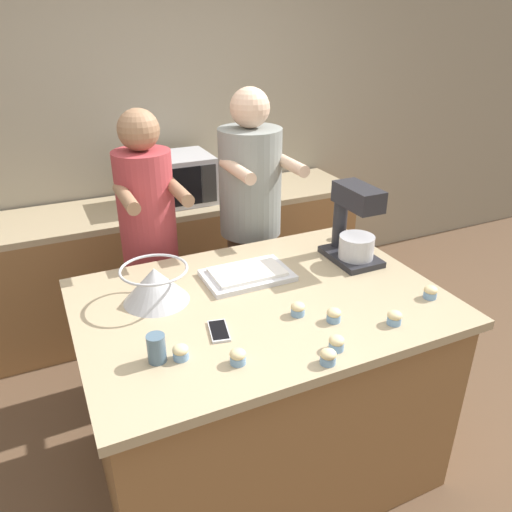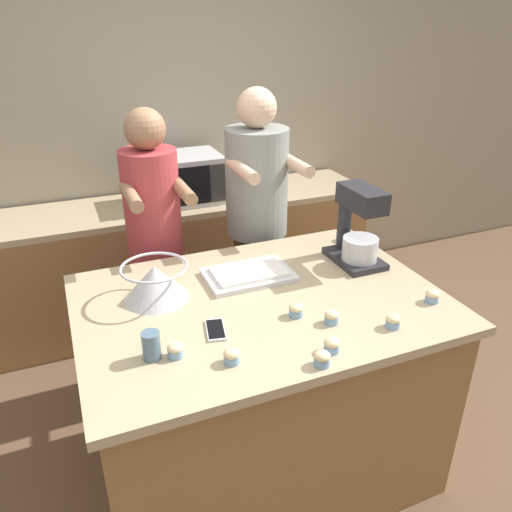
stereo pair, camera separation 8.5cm
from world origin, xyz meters
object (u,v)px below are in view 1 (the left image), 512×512
cell_phone (219,331)px  cupcake_3 (337,343)px  mixing_bowl (155,283)px  cupcake_8 (334,315)px  drinking_glass (156,348)px  baking_tray (247,274)px  cupcake_4 (340,234)px  cupcake_7 (328,357)px  person_left (151,253)px  cupcake_1 (430,292)px  person_right (251,232)px  cupcake_6 (394,318)px  stand_mixer (354,228)px  cupcake_5 (181,352)px  microwave_oven (175,179)px  cupcake_2 (298,309)px  cupcake_0 (238,357)px

cell_phone → cupcake_3: cupcake_3 is taller
mixing_bowl → cupcake_8: bearing=-37.2°
drinking_glass → baking_tray: bearing=38.6°
cupcake_4 → cupcake_7: same height
cell_phone → cupcake_8: bearing=-15.3°
person_left → cupcake_1: bearing=-49.2°
person_right → cell_phone: 1.11m
cupcake_7 → mixing_bowl: bearing=122.8°
person_left → cupcake_8: person_left is taller
cupcake_1 → cupcake_8: same height
cupcake_3 → cupcake_8: (0.09, 0.16, 0.00)m
cupcake_1 → cupcake_6: same height
cupcake_6 → baking_tray: bearing=122.0°
stand_mixer → cupcake_4: bearing=69.2°
person_left → cell_phone: person_left is taller
cell_phone → cupcake_8: size_ratio=2.67×
cupcake_1 → cupcake_5: size_ratio=1.00×
cupcake_3 → cupcake_5: 0.56m
mixing_bowl → cupcake_5: bearing=-93.3°
stand_mixer → drinking_glass: size_ratio=3.62×
person_right → baking_tray: (-0.29, -0.60, 0.07)m
microwave_oven → cupcake_7: 2.04m
stand_mixer → mixing_bowl: 0.98m
microwave_oven → stand_mixer: bearing=-70.9°
cupcake_7 → cupcake_5: bearing=152.2°
cupcake_2 → cupcake_8: same height
person_right → cupcake_4: person_right is taller
cupcake_8 → cupcake_4: bearing=54.9°
baking_tray → cupcake_2: 0.38m
cell_phone → baking_tray: bearing=51.9°
drinking_glass → cupcake_1: bearing=-3.4°
microwave_oven → cupcake_1: 1.93m
cupcake_4 → cupcake_5: 1.27m
person_right → cupcake_0: person_right is taller
person_left → drinking_glass: person_left is taller
cupcake_3 → cupcake_0: bearing=167.8°
baking_tray → cupcake_6: bearing=-58.0°
stand_mixer → baking_tray: bearing=175.4°
drinking_glass → cupcake_8: drinking_glass is taller
person_right → cupcake_1: size_ratio=29.40×
microwave_oven → cupcake_6: 1.96m
baking_tray → cupcake_4: cupcake_4 is taller
stand_mixer → cupcake_6: stand_mixer is taller
baking_tray → drinking_glass: 0.69m
cell_phone → cupcake_2: size_ratio=2.67×
cupcake_6 → cupcake_8: (-0.20, 0.12, 0.00)m
baking_tray → cupcake_7: size_ratio=6.81×
person_left → cupcake_2: bearing=-69.5°
person_left → cupcake_0: bearing=-88.9°
cupcake_1 → cupcake_7: same height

